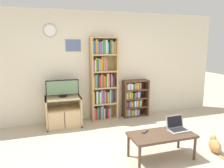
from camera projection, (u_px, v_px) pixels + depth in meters
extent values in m
plane|color=#BCAD93|center=(136.00, 164.00, 3.42)|extent=(18.00, 18.00, 0.00)
cube|color=beige|center=(99.00, 67.00, 5.31)|extent=(6.36, 0.06, 2.60)
torus|color=#B2B2B7|center=(50.00, 30.00, 4.78)|extent=(0.30, 0.03, 0.30)
cylinder|color=white|center=(50.00, 30.00, 4.78)|extent=(0.25, 0.02, 0.25)
cube|color=silver|center=(73.00, 46.00, 5.00)|extent=(0.38, 0.01, 0.29)
cube|color=slate|center=(73.00, 46.00, 4.99)|extent=(0.34, 0.02, 0.27)
cube|color=tan|center=(46.00, 113.00, 4.81)|extent=(0.04, 0.52, 0.68)
cube|color=tan|center=(80.00, 110.00, 5.03)|extent=(0.04, 0.52, 0.68)
cube|color=tan|center=(63.00, 98.00, 4.86)|extent=(0.77, 0.52, 0.04)
cube|color=tan|center=(64.00, 125.00, 4.98)|extent=(0.77, 0.52, 0.04)
cube|color=tan|center=(63.00, 109.00, 4.91)|extent=(0.70, 0.48, 0.04)
cube|color=tan|center=(56.00, 121.00, 4.66)|extent=(0.34, 0.02, 0.37)
cube|color=tan|center=(73.00, 119.00, 4.76)|extent=(0.34, 0.02, 0.37)
cylinder|color=black|center=(63.00, 96.00, 4.87)|extent=(0.18, 0.18, 0.04)
cube|color=black|center=(62.00, 87.00, 4.83)|extent=(0.71, 0.05, 0.34)
cube|color=slate|center=(63.00, 88.00, 4.80)|extent=(0.68, 0.01, 0.31)
cube|color=tan|center=(92.00, 80.00, 5.13)|extent=(0.04, 0.26, 2.01)
cube|color=tan|center=(116.00, 79.00, 5.31)|extent=(0.04, 0.26, 2.01)
cube|color=tan|center=(103.00, 79.00, 5.34)|extent=(0.64, 0.02, 2.01)
cube|color=tan|center=(104.00, 119.00, 5.41)|extent=(0.57, 0.22, 0.04)
cube|color=tan|center=(104.00, 103.00, 5.33)|extent=(0.57, 0.22, 0.04)
cube|color=tan|center=(104.00, 88.00, 5.26)|extent=(0.57, 0.22, 0.04)
cube|color=tan|center=(104.00, 71.00, 5.19)|extent=(0.57, 0.22, 0.04)
cube|color=tan|center=(104.00, 55.00, 5.11)|extent=(0.57, 0.22, 0.04)
cube|color=tan|center=(104.00, 38.00, 5.04)|extent=(0.57, 0.22, 0.04)
cube|color=#B75B70|center=(94.00, 113.00, 5.30)|extent=(0.04, 0.19, 0.30)
cube|color=red|center=(96.00, 114.00, 5.32)|extent=(0.03, 0.20, 0.27)
cube|color=#388947|center=(97.00, 113.00, 5.32)|extent=(0.04, 0.20, 0.31)
cube|color=#232328|center=(99.00, 113.00, 5.35)|extent=(0.04, 0.17, 0.29)
cube|color=#759EB7|center=(100.00, 112.00, 5.35)|extent=(0.04, 0.18, 0.31)
cube|color=#759EB7|center=(102.00, 112.00, 5.36)|extent=(0.02, 0.20, 0.33)
cube|color=red|center=(103.00, 111.00, 5.37)|extent=(0.02, 0.19, 0.34)
cube|color=white|center=(104.00, 113.00, 5.39)|extent=(0.02, 0.18, 0.26)
cube|color=#232328|center=(105.00, 111.00, 5.38)|extent=(0.03, 0.19, 0.34)
cube|color=#232328|center=(106.00, 111.00, 5.40)|extent=(0.02, 0.17, 0.34)
cube|color=red|center=(107.00, 113.00, 5.41)|extent=(0.04, 0.18, 0.26)
cube|color=#759EB7|center=(109.00, 112.00, 5.43)|extent=(0.04, 0.16, 0.26)
cube|color=gold|center=(93.00, 98.00, 5.24)|extent=(0.03, 0.16, 0.29)
cube|color=#232328|center=(95.00, 97.00, 5.24)|extent=(0.03, 0.17, 0.30)
cube|color=white|center=(96.00, 97.00, 5.25)|extent=(0.03, 0.19, 0.30)
cube|color=#5B9389|center=(97.00, 97.00, 5.26)|extent=(0.02, 0.17, 0.30)
cube|color=#388947|center=(98.00, 98.00, 5.27)|extent=(0.02, 0.19, 0.26)
cube|color=white|center=(99.00, 97.00, 5.28)|extent=(0.03, 0.16, 0.29)
cube|color=#759EB7|center=(101.00, 96.00, 5.28)|extent=(0.03, 0.18, 0.33)
cube|color=#9E4293|center=(102.00, 96.00, 5.30)|extent=(0.03, 0.17, 0.31)
cube|color=#2856A8|center=(103.00, 96.00, 5.31)|extent=(0.02, 0.16, 0.31)
cube|color=#B75B70|center=(104.00, 96.00, 5.31)|extent=(0.02, 0.16, 0.32)
cube|color=orange|center=(105.00, 97.00, 5.32)|extent=(0.02, 0.16, 0.28)
cube|color=#232328|center=(106.00, 96.00, 5.33)|extent=(0.02, 0.17, 0.32)
cube|color=gold|center=(107.00, 97.00, 5.34)|extent=(0.03, 0.16, 0.26)
cube|color=#5B9389|center=(108.00, 97.00, 5.35)|extent=(0.02, 0.16, 0.27)
cube|color=#759EB7|center=(110.00, 96.00, 5.35)|extent=(0.03, 0.18, 0.33)
cube|color=#2856A8|center=(111.00, 95.00, 5.37)|extent=(0.03, 0.16, 0.33)
cube|color=gold|center=(93.00, 82.00, 5.15)|extent=(0.02, 0.21, 0.27)
cube|color=#B75B70|center=(94.00, 81.00, 5.16)|extent=(0.02, 0.17, 0.32)
cube|color=#5B9389|center=(95.00, 81.00, 5.17)|extent=(0.03, 0.20, 0.30)
cube|color=#388947|center=(96.00, 81.00, 5.18)|extent=(0.02, 0.18, 0.32)
cube|color=#232328|center=(98.00, 81.00, 5.19)|extent=(0.04, 0.19, 0.31)
cube|color=red|center=(99.00, 81.00, 5.21)|extent=(0.04, 0.18, 0.28)
cube|color=#5B9389|center=(101.00, 80.00, 5.22)|extent=(0.03, 0.16, 0.32)
cube|color=red|center=(102.00, 81.00, 5.23)|extent=(0.04, 0.17, 0.29)
cube|color=orange|center=(104.00, 81.00, 5.24)|extent=(0.02, 0.16, 0.27)
cube|color=#388947|center=(105.00, 81.00, 5.25)|extent=(0.03, 0.18, 0.26)
cube|color=gold|center=(106.00, 80.00, 5.25)|extent=(0.03, 0.20, 0.32)
cube|color=#B75B70|center=(108.00, 80.00, 5.26)|extent=(0.04, 0.18, 0.33)
cube|color=#232328|center=(109.00, 81.00, 5.29)|extent=(0.03, 0.16, 0.27)
cube|color=#B75B70|center=(110.00, 80.00, 5.28)|extent=(0.02, 0.18, 0.32)
cube|color=#B75B70|center=(111.00, 81.00, 5.30)|extent=(0.02, 0.18, 0.27)
cube|color=#232328|center=(113.00, 81.00, 5.31)|extent=(0.04, 0.20, 0.26)
cube|color=#9E4293|center=(93.00, 66.00, 5.09)|extent=(0.04, 0.16, 0.25)
cube|color=white|center=(94.00, 66.00, 5.10)|extent=(0.02, 0.18, 0.25)
cube|color=gold|center=(95.00, 64.00, 5.11)|extent=(0.02, 0.17, 0.30)
cube|color=#388947|center=(97.00, 64.00, 5.12)|extent=(0.03, 0.16, 0.30)
cube|color=#5B9389|center=(98.00, 65.00, 5.12)|extent=(0.04, 0.20, 0.29)
cube|color=orange|center=(100.00, 65.00, 5.14)|extent=(0.03, 0.20, 0.27)
cube|color=orange|center=(102.00, 64.00, 5.15)|extent=(0.04, 0.16, 0.33)
cube|color=#93704C|center=(103.00, 64.00, 5.16)|extent=(0.04, 0.20, 0.32)
cube|color=#B75B70|center=(105.00, 64.00, 5.17)|extent=(0.03, 0.21, 0.29)
cube|color=#388947|center=(106.00, 65.00, 5.18)|extent=(0.03, 0.19, 0.26)
cube|color=#388947|center=(93.00, 48.00, 5.01)|extent=(0.02, 0.19, 0.30)
cube|color=#2856A8|center=(94.00, 47.00, 5.02)|extent=(0.04, 0.17, 0.31)
cube|color=orange|center=(96.00, 47.00, 5.03)|extent=(0.04, 0.17, 0.33)
cube|color=#5B9389|center=(97.00, 47.00, 5.05)|extent=(0.03, 0.17, 0.30)
cube|color=#9E4293|center=(99.00, 48.00, 5.06)|extent=(0.04, 0.19, 0.27)
cube|color=#388947|center=(100.00, 48.00, 5.07)|extent=(0.02, 0.16, 0.29)
cube|color=#759EB7|center=(101.00, 48.00, 5.08)|extent=(0.03, 0.17, 0.29)
cube|color=#388947|center=(103.00, 47.00, 5.08)|extent=(0.04, 0.19, 0.33)
cube|color=#5B9389|center=(105.00, 47.00, 5.10)|extent=(0.02, 0.18, 0.32)
cube|color=white|center=(106.00, 47.00, 5.11)|extent=(0.04, 0.17, 0.32)
cube|color=#5B9389|center=(107.00, 48.00, 5.13)|extent=(0.03, 0.17, 0.27)
cube|color=#232328|center=(109.00, 48.00, 5.13)|extent=(0.02, 0.20, 0.27)
cube|color=#388947|center=(110.00, 47.00, 5.14)|extent=(0.03, 0.17, 0.31)
cube|color=#5B9389|center=(111.00, 47.00, 5.14)|extent=(0.02, 0.19, 0.31)
cube|color=orange|center=(112.00, 48.00, 5.16)|extent=(0.04, 0.18, 0.28)
cube|color=#93704C|center=(114.00, 48.00, 5.17)|extent=(0.04, 0.19, 0.29)
cube|color=brown|center=(124.00, 99.00, 5.48)|extent=(0.04, 0.25, 0.94)
cube|color=brown|center=(146.00, 97.00, 5.67)|extent=(0.04, 0.25, 0.94)
cube|color=brown|center=(134.00, 97.00, 5.69)|extent=(0.66, 0.02, 0.94)
cube|color=brown|center=(135.00, 115.00, 5.66)|extent=(0.59, 0.21, 0.04)
cube|color=brown|center=(135.00, 107.00, 5.62)|extent=(0.59, 0.21, 0.04)
cube|color=brown|center=(135.00, 98.00, 5.58)|extent=(0.59, 0.21, 0.04)
cube|color=brown|center=(136.00, 90.00, 5.54)|extent=(0.59, 0.21, 0.04)
cube|color=brown|center=(136.00, 81.00, 5.50)|extent=(0.59, 0.21, 0.04)
cube|color=gold|center=(125.00, 112.00, 5.58)|extent=(0.04, 0.16, 0.16)
cube|color=#5B9389|center=(127.00, 112.00, 5.58)|extent=(0.04, 0.18, 0.17)
cube|color=white|center=(128.00, 112.00, 5.60)|extent=(0.02, 0.16, 0.16)
cube|color=#9E4293|center=(129.00, 112.00, 5.60)|extent=(0.02, 0.18, 0.18)
cube|color=#388947|center=(130.00, 112.00, 5.61)|extent=(0.03, 0.17, 0.15)
cube|color=gold|center=(131.00, 112.00, 5.62)|extent=(0.02, 0.19, 0.15)
cube|color=orange|center=(132.00, 112.00, 5.63)|extent=(0.03, 0.17, 0.15)
cube|color=#5B9389|center=(133.00, 112.00, 5.65)|extent=(0.03, 0.15, 0.16)
cube|color=white|center=(135.00, 112.00, 5.65)|extent=(0.03, 0.18, 0.16)
cube|color=#9E4293|center=(136.00, 111.00, 5.66)|extent=(0.02, 0.17, 0.18)
cube|color=#759EB7|center=(137.00, 112.00, 5.67)|extent=(0.04, 0.17, 0.15)
cube|color=#B75B70|center=(138.00, 111.00, 5.69)|extent=(0.02, 0.15, 0.15)
cube|color=#232328|center=(125.00, 104.00, 5.52)|extent=(0.02, 0.18, 0.17)
cube|color=#9E4293|center=(127.00, 104.00, 5.55)|extent=(0.04, 0.15, 0.14)
cube|color=#232328|center=(128.00, 103.00, 5.55)|extent=(0.03, 0.17, 0.18)
cube|color=#5B9389|center=(129.00, 104.00, 5.56)|extent=(0.02, 0.16, 0.15)
cube|color=#B75B70|center=(130.00, 104.00, 5.57)|extent=(0.04, 0.17, 0.16)
cube|color=gold|center=(132.00, 104.00, 5.59)|extent=(0.04, 0.15, 0.14)
cube|color=#2856A8|center=(133.00, 103.00, 5.59)|extent=(0.02, 0.17, 0.17)
cube|color=white|center=(134.00, 103.00, 5.60)|extent=(0.04, 0.18, 0.15)
cube|color=#5B9389|center=(135.00, 103.00, 5.61)|extent=(0.03, 0.17, 0.17)
cube|color=white|center=(136.00, 103.00, 5.62)|extent=(0.02, 0.16, 0.15)
cube|color=orange|center=(137.00, 103.00, 5.64)|extent=(0.04, 0.15, 0.17)
cube|color=#759EB7|center=(139.00, 103.00, 5.64)|extent=(0.04, 0.18, 0.16)
cube|color=orange|center=(140.00, 102.00, 5.66)|extent=(0.02, 0.16, 0.18)
cube|color=white|center=(126.00, 95.00, 5.49)|extent=(0.04, 0.18, 0.16)
cube|color=#93704C|center=(127.00, 95.00, 5.49)|extent=(0.02, 0.19, 0.18)
cube|color=#5B9389|center=(128.00, 95.00, 5.51)|extent=(0.03, 0.16, 0.17)
cube|color=gold|center=(129.00, 95.00, 5.52)|extent=(0.03, 0.18, 0.18)
cube|color=#388947|center=(130.00, 95.00, 5.53)|extent=(0.02, 0.18, 0.18)
cube|color=gold|center=(131.00, 95.00, 5.53)|extent=(0.02, 0.18, 0.15)
cube|color=#232328|center=(132.00, 95.00, 5.55)|extent=(0.04, 0.17, 0.14)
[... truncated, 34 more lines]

